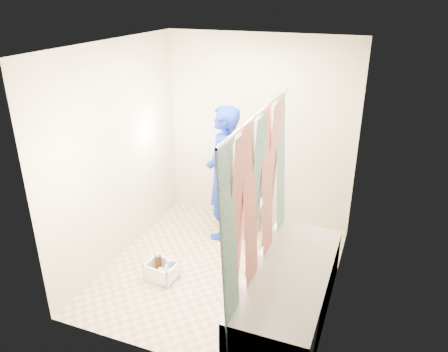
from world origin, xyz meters
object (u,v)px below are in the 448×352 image
at_px(bathtub, 289,291).
at_px(toilet, 249,201).
at_px(plumber, 223,174).
at_px(cleaning_caddy, 163,272).

distance_m(bathtub, toilet, 1.68).
height_order(plumber, cleaning_caddy, plumber).
bearing_deg(plumber, toilet, 137.88).
xyz_separation_m(bathtub, cleaning_caddy, (-1.37, 0.05, -0.18)).
relative_size(toilet, plumber, 0.46).
bearing_deg(toilet, plumber, -131.15).
height_order(bathtub, toilet, toilet).
height_order(bathtub, plumber, plumber).
xyz_separation_m(bathtub, plumber, (-1.11, 1.15, 0.56)).
xyz_separation_m(plumber, cleaning_caddy, (-0.26, -1.10, -0.74)).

